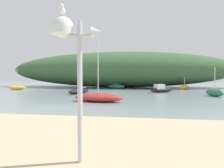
% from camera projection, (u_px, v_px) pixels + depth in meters
% --- Properties ---
extents(ground_plane, '(120.00, 120.00, 0.00)m').
position_uv_depth(ground_plane, '(61.00, 108.00, 14.09)').
color(ground_plane, gray).
extents(distant_hill, '(43.67, 12.54, 6.85)m').
position_uv_depth(distant_hill, '(119.00, 70.00, 39.56)').
color(distant_hill, '#3D6038').
rests_on(distant_hill, ground).
extents(mast_structure, '(1.19, 0.53, 3.41)m').
position_uv_depth(mast_structure, '(69.00, 42.00, 4.70)').
color(mast_structure, silver).
rests_on(mast_structure, beach_sand).
extents(seagull_on_radar, '(0.17, 0.37, 0.26)m').
position_uv_depth(seagull_on_radar, '(62.00, 10.00, 4.68)').
color(seagull_on_radar, orange).
rests_on(seagull_on_radar, mast_structure).
extents(sailboat_by_sandbar, '(3.64, 2.90, 4.22)m').
position_uv_depth(sailboat_by_sandbar, '(116.00, 86.00, 35.34)').
color(sailboat_by_sandbar, '#287A4C').
rests_on(sailboat_by_sandbar, ground).
extents(sailboat_east_reach, '(2.54, 2.76, 3.85)m').
position_uv_depth(sailboat_east_reach, '(184.00, 87.00, 33.35)').
color(sailboat_east_reach, gold).
rests_on(sailboat_east_reach, ground).
extents(sailboat_far_right, '(2.88, 1.82, 3.38)m').
position_uv_depth(sailboat_far_right, '(17.00, 87.00, 32.76)').
color(sailboat_far_right, gold).
rests_on(sailboat_far_right, ground).
extents(sailboat_far_left, '(4.61, 2.34, 5.59)m').
position_uv_depth(sailboat_far_left, '(98.00, 97.00, 17.44)').
color(sailboat_far_left, '#B72D28').
rests_on(sailboat_far_left, ground).
extents(sailboat_outer_mooring, '(2.25, 4.08, 4.75)m').
position_uv_depth(sailboat_outer_mooring, '(79.00, 91.00, 25.28)').
color(sailboat_outer_mooring, black).
rests_on(sailboat_outer_mooring, ground).
extents(motorboat_inner_mooring, '(3.54, 2.79, 1.11)m').
position_uv_depth(motorboat_inner_mooring, '(161.00, 89.00, 27.26)').
color(motorboat_inner_mooring, black).
rests_on(motorboat_inner_mooring, ground).
extents(sailboat_near_shore, '(1.77, 2.57, 3.20)m').
position_uv_depth(sailboat_near_shore, '(214.00, 93.00, 22.01)').
color(sailboat_near_shore, '#287A4C').
rests_on(sailboat_near_shore, ground).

